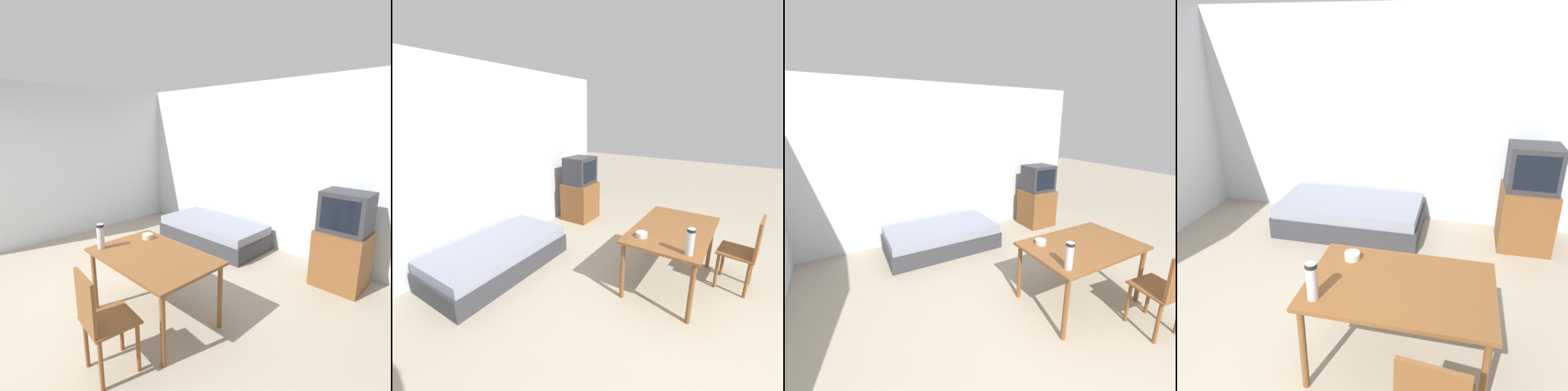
{
  "view_description": "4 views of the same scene",
  "coord_description": "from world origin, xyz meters",
  "views": [
    {
      "loc": [
        3.13,
        -1.03,
        2.03
      ],
      "look_at": [
        0.27,
        1.83,
        1.08
      ],
      "focal_mm": 28.0,
      "sensor_mm": 36.0,
      "label": 1
    },
    {
      "loc": [
        -2.18,
        0.05,
        2.03
      ],
      "look_at": [
        0.4,
        1.69,
        1.07
      ],
      "focal_mm": 24.0,
      "sensor_mm": 36.0,
      "label": 2
    },
    {
      "loc": [
        -1.56,
        -1.1,
        2.08
      ],
      "look_at": [
        0.12,
        1.99,
        1.07
      ],
      "focal_mm": 24.0,
      "sensor_mm": 36.0,
      "label": 3
    },
    {
      "loc": [
        1.09,
        -1.48,
        2.33
      ],
      "look_at": [
        0.32,
        1.77,
        0.93
      ],
      "focal_mm": 35.0,
      "sensor_mm": 36.0,
      "label": 4
    }
  ],
  "objects": [
    {
      "name": "mate_bowl",
      "position": [
        0.35,
        0.96,
        0.75
      ],
      "size": [
        0.12,
        0.12,
        0.06
      ],
      "color": "beige",
      "rests_on": "dining_table"
    },
    {
      "name": "wall_back",
      "position": [
        0.0,
        3.32,
        1.35
      ],
      "size": [
        5.71,
        0.06,
        2.7
      ],
      "color": "silver",
      "rests_on": "ground_plane"
    },
    {
      "name": "dining_table",
      "position": [
        0.76,
        0.72,
        0.65
      ],
      "size": [
        1.32,
        0.85,
        0.72
      ],
      "color": "brown",
      "rests_on": "ground_plane"
    },
    {
      "name": "thermos_flask",
      "position": [
        0.23,
        0.43,
        0.87
      ],
      "size": [
        0.08,
        0.08,
        0.27
      ],
      "color": "#B7B7BC",
      "rests_on": "dining_table"
    },
    {
      "name": "tv",
      "position": [
        1.9,
        2.83,
        0.58
      ],
      "size": [
        0.59,
        0.55,
        1.24
      ],
      "color": "brown",
      "rests_on": "ground_plane"
    },
    {
      "name": "daybed",
      "position": [
        -0.21,
        2.74,
        0.2
      ],
      "size": [
        1.81,
        0.93,
        0.41
      ],
      "color": "#333338",
      "rests_on": "ground_plane"
    }
  ]
}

